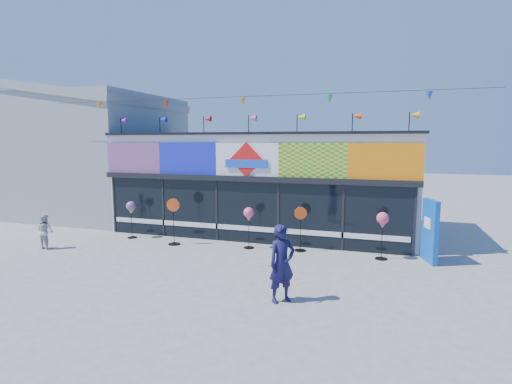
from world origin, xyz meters
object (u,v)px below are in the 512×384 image
at_px(spinner_0, 131,209).
at_px(blue_sign, 430,231).
at_px(spinner_4, 383,222).
at_px(adult_man, 282,263).
at_px(child, 45,231).
at_px(spinner_3, 300,228).
at_px(spinner_2, 249,216).
at_px(spinner_1, 174,220).

bearing_deg(spinner_0, blue_sign, 0.82).
xyz_separation_m(spinner_4, adult_man, (-2.22, -4.27, -0.31)).
height_order(blue_sign, child, blue_sign).
relative_size(spinner_3, child, 1.25).
distance_m(spinner_3, adult_man, 4.47).
bearing_deg(blue_sign, spinner_4, 169.71).
relative_size(spinner_0, spinner_2, 0.99).
distance_m(spinner_0, child, 3.05).
bearing_deg(child, spinner_1, -148.93).
bearing_deg(spinner_2, spinner_3, 6.25).
distance_m(blue_sign, spinner_0, 10.74).
bearing_deg(spinner_2, spinner_4, 0.38).
distance_m(blue_sign, child, 12.95).
relative_size(spinner_1, spinner_2, 1.17).
xyz_separation_m(adult_man, child, (-9.08, 2.01, -0.31)).
distance_m(spinner_0, spinner_3, 6.66).
relative_size(blue_sign, spinner_4, 1.29).
distance_m(spinner_0, spinner_1, 2.13).
height_order(spinner_2, spinner_4, spinner_4).
relative_size(blue_sign, adult_man, 1.07).
xyz_separation_m(spinner_3, spinner_4, (2.68, -0.17, 0.41)).
xyz_separation_m(spinner_0, adult_man, (7.11, -4.28, -0.24)).
height_order(spinner_1, spinner_2, spinner_1).
distance_m(spinner_4, child, 11.54).
xyz_separation_m(spinner_2, child, (-6.82, -2.23, -0.55)).
distance_m(adult_man, child, 9.31).
bearing_deg(spinner_1, spinner_0, 169.12).
distance_m(blue_sign, spinner_1, 8.68).
xyz_separation_m(blue_sign, adult_man, (-3.63, -4.43, -0.07)).
xyz_separation_m(blue_sign, spinner_2, (-5.89, -0.19, 0.18)).
bearing_deg(spinner_0, adult_man, -31.02).
height_order(spinner_0, adult_man, adult_man).
xyz_separation_m(blue_sign, spinner_0, (-10.74, -0.15, 0.17)).
xyz_separation_m(spinner_1, spinner_3, (4.58, 0.56, -0.09)).
distance_m(spinner_0, spinner_4, 9.33).
relative_size(spinner_1, child, 1.38).
bearing_deg(spinner_3, spinner_0, -178.57).
bearing_deg(blue_sign, adult_man, -145.92).
bearing_deg(adult_man, spinner_3, 51.28).
relative_size(spinner_2, adult_man, 0.79).
xyz_separation_m(blue_sign, spinner_4, (-1.41, -0.16, 0.23)).
xyz_separation_m(spinner_2, adult_man, (2.26, -4.24, -0.25)).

